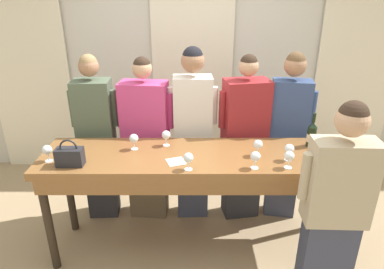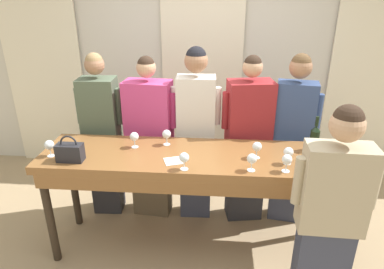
# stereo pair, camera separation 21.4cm
# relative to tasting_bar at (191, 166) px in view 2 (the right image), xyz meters

# --- Properties ---
(ground_plane) EXTENTS (18.00, 18.00, 0.00)m
(ground_plane) POSITION_rel_tasting_bar_xyz_m (0.00, 0.02, -0.88)
(ground_plane) COLOR tan
(wall_back) EXTENTS (12.00, 0.06, 2.80)m
(wall_back) POSITION_rel_tasting_bar_xyz_m (0.00, 1.74, 0.52)
(wall_back) COLOR beige
(wall_back) RESTS_ON ground_plane
(curtain_panel_left) EXTENTS (0.99, 0.03, 2.69)m
(curtain_panel_left) POSITION_rel_tasting_bar_xyz_m (-2.04, 1.67, 0.46)
(curtain_panel_left) COLOR #EFE5C6
(curtain_panel_left) RESTS_ON ground_plane
(curtain_panel_center) EXTENTS (0.99, 0.03, 2.69)m
(curtain_panel_center) POSITION_rel_tasting_bar_xyz_m (0.00, 1.67, 0.46)
(curtain_panel_center) COLOR #EFE5C6
(curtain_panel_center) RESTS_ON ground_plane
(curtain_panel_right) EXTENTS (0.99, 0.03, 2.69)m
(curtain_panel_right) POSITION_rel_tasting_bar_xyz_m (2.04, 1.67, 0.46)
(curtain_panel_right) COLOR #EFE5C6
(curtain_panel_right) RESTS_ON ground_plane
(tasting_bar) EXTENTS (2.55, 0.67, 0.98)m
(tasting_bar) POSITION_rel_tasting_bar_xyz_m (0.00, 0.00, 0.00)
(tasting_bar) COLOR brown
(tasting_bar) RESTS_ON ground_plane
(wine_bottle) EXTENTS (0.08, 0.08, 0.31)m
(wine_bottle) POSITION_rel_tasting_bar_xyz_m (1.04, 0.18, 0.21)
(wine_bottle) COLOR black
(wine_bottle) RESTS_ON tasting_bar
(handbag) EXTENTS (0.21, 0.11, 0.22)m
(handbag) POSITION_rel_tasting_bar_xyz_m (-0.96, -0.18, 0.18)
(handbag) COLOR #232328
(handbag) RESTS_ON tasting_bar
(wine_glass_front_left) EXTENTS (0.08, 0.08, 0.14)m
(wine_glass_front_left) POSITION_rel_tasting_bar_xyz_m (-0.50, 0.11, 0.20)
(wine_glass_front_left) COLOR white
(wine_glass_front_left) RESTS_ON tasting_bar
(wine_glass_front_mid) EXTENTS (0.08, 0.08, 0.14)m
(wine_glass_front_mid) POSITION_rel_tasting_bar_xyz_m (0.77, -0.09, 0.20)
(wine_glass_front_mid) COLOR white
(wine_glass_front_mid) RESTS_ON tasting_bar
(wine_glass_front_right) EXTENTS (0.08, 0.08, 0.14)m
(wine_glass_front_right) POSITION_rel_tasting_bar_xyz_m (0.74, -0.22, 0.20)
(wine_glass_front_right) COLOR white
(wine_glass_front_right) RESTS_ON tasting_bar
(wine_glass_center_left) EXTENTS (0.08, 0.08, 0.14)m
(wine_glass_center_left) POSITION_rel_tasting_bar_xyz_m (0.54, -0.01, 0.20)
(wine_glass_center_left) COLOR white
(wine_glass_center_left) RESTS_ON tasting_bar
(wine_glass_center_mid) EXTENTS (0.08, 0.08, 0.14)m
(wine_glass_center_mid) POSITION_rel_tasting_bar_xyz_m (0.48, -0.22, 0.20)
(wine_glass_center_mid) COLOR white
(wine_glass_center_mid) RESTS_ON tasting_bar
(wine_glass_center_right) EXTENTS (0.08, 0.08, 0.14)m
(wine_glass_center_right) POSITION_rel_tasting_bar_xyz_m (-0.03, -0.25, 0.20)
(wine_glass_center_right) COLOR white
(wine_glass_center_right) RESTS_ON tasting_bar
(wine_glass_back_left) EXTENTS (0.08, 0.08, 0.14)m
(wine_glass_back_left) POSITION_rel_tasting_bar_xyz_m (1.19, -0.14, 0.20)
(wine_glass_back_left) COLOR white
(wine_glass_back_left) RESTS_ON tasting_bar
(wine_glass_back_mid) EXTENTS (0.08, 0.08, 0.14)m
(wine_glass_back_mid) POSITION_rel_tasting_bar_xyz_m (-0.23, 0.19, 0.20)
(wine_glass_back_mid) COLOR white
(wine_glass_back_mid) RESTS_ON tasting_bar
(wine_glass_back_right) EXTENTS (0.08, 0.08, 0.14)m
(wine_glass_back_right) POSITION_rel_tasting_bar_xyz_m (-1.16, -0.11, 0.20)
(wine_glass_back_right) COLOR white
(wine_glass_back_right) RESTS_ON tasting_bar
(napkin) EXTENTS (0.18, 0.18, 0.00)m
(napkin) POSITION_rel_tasting_bar_xyz_m (-0.14, -0.12, 0.10)
(napkin) COLOR white
(napkin) RESTS_ON tasting_bar
(guest_olive_jacket) EXTENTS (0.46, 0.28, 1.72)m
(guest_olive_jacket) POSITION_rel_tasting_bar_xyz_m (-0.95, 0.56, -0.00)
(guest_olive_jacket) COLOR #28282D
(guest_olive_jacket) RESTS_ON ground_plane
(guest_pink_top) EXTENTS (0.57, 0.30, 1.70)m
(guest_pink_top) POSITION_rel_tasting_bar_xyz_m (-0.46, 0.56, -0.03)
(guest_pink_top) COLOR brown
(guest_pink_top) RESTS_ON ground_plane
(guest_cream_sweater) EXTENTS (0.48, 0.25, 1.79)m
(guest_cream_sweater) POSITION_rel_tasting_bar_xyz_m (-0.00, 0.56, 0.06)
(guest_cream_sweater) COLOR #383D51
(guest_cream_sweater) RESTS_ON ground_plane
(guest_striped_shirt) EXTENTS (0.54, 0.34, 1.72)m
(guest_striped_shirt) POSITION_rel_tasting_bar_xyz_m (0.51, 0.56, -0.02)
(guest_striped_shirt) COLOR #28282D
(guest_striped_shirt) RESTS_ON ground_plane
(guest_navy_coat) EXTENTS (0.48, 0.27, 1.74)m
(guest_navy_coat) POSITION_rel_tasting_bar_xyz_m (0.94, 0.56, 0.04)
(guest_navy_coat) COLOR #383D51
(guest_navy_coat) RESTS_ON ground_plane
(host_pouring) EXTENTS (0.54, 0.23, 1.65)m
(host_pouring) POSITION_rel_tasting_bar_xyz_m (0.98, -0.60, -0.02)
(host_pouring) COLOR #383D51
(host_pouring) RESTS_ON ground_plane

